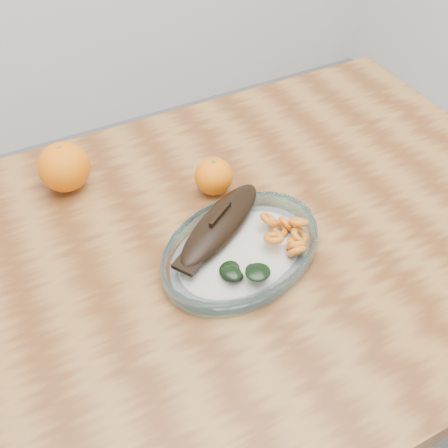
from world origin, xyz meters
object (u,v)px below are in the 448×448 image
object	(u,v)px
orange_right	(214,176)
orange_left	(64,167)
plated_meal	(241,248)
dining_table	(223,285)

from	to	relation	value
orange_right	orange_left	bearing A→B (deg)	150.30
plated_meal	orange_left	distance (m)	0.35
dining_table	orange_right	distance (m)	0.19
plated_meal	orange_right	bearing A→B (deg)	62.36
dining_table	plated_meal	bearing A→B (deg)	-62.47
dining_table	orange_left	size ratio (longest dim) A/B	13.11
orange_left	orange_right	distance (m)	0.26
dining_table	orange_right	world-z (taller)	orange_right
dining_table	orange_left	bearing A→B (deg)	124.86
plated_meal	orange_right	distance (m)	0.16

